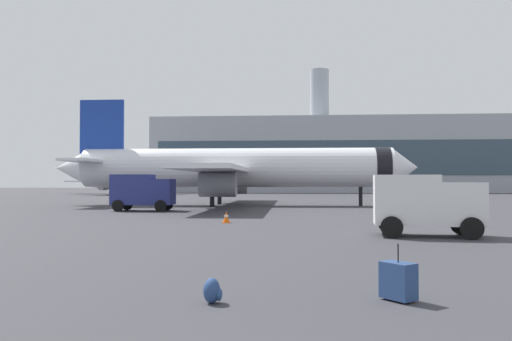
# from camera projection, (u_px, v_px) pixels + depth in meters

# --- Properties ---
(airplane_at_gate) EXTENTS (35.60, 32.00, 10.50)m
(airplane_at_gate) POSITION_uv_depth(u_px,v_px,m) (234.00, 168.00, 50.13)
(airplane_at_gate) COLOR white
(airplane_at_gate) RESTS_ON ground
(airplane_taxiing) EXTENTS (23.15, 25.59, 7.51)m
(airplane_taxiing) POSITION_uv_depth(u_px,v_px,m) (124.00, 180.00, 99.74)
(airplane_taxiing) COLOR silver
(airplane_taxiing) RESTS_ON ground
(service_truck) EXTENTS (4.81, 2.54, 2.90)m
(service_truck) POSITION_uv_depth(u_px,v_px,m) (142.00, 191.00, 40.91)
(service_truck) COLOR navy
(service_truck) RESTS_ON ground
(cargo_van) EXTENTS (4.60, 2.76, 2.60)m
(cargo_van) POSITION_uv_depth(u_px,v_px,m) (426.00, 202.00, 21.66)
(cargo_van) COLOR white
(cargo_van) RESTS_ON ground
(safety_cone_near) EXTENTS (0.44, 0.44, 0.66)m
(safety_cone_near) POSITION_uv_depth(u_px,v_px,m) (226.00, 217.00, 28.85)
(safety_cone_near) COLOR #F2590C
(safety_cone_near) RESTS_ON ground
(safety_cone_mid) EXTENTS (0.44, 0.44, 0.61)m
(safety_cone_mid) POSITION_uv_depth(u_px,v_px,m) (163.00, 203.00, 49.71)
(safety_cone_mid) COLOR #F2590C
(safety_cone_mid) RESTS_ON ground
(rolling_suitcase) EXTENTS (0.71, 0.75, 1.10)m
(rolling_suitcase) POSITION_uv_depth(u_px,v_px,m) (398.00, 281.00, 9.89)
(rolling_suitcase) COLOR navy
(rolling_suitcase) RESTS_ON ground
(traveller_backpack) EXTENTS (0.36, 0.40, 0.48)m
(traveller_backpack) POSITION_uv_depth(u_px,v_px,m) (213.00, 291.00, 9.69)
(traveller_backpack) COLOR navy
(traveller_backpack) RESTS_ON ground
(terminal_building) EXTENTS (80.82, 21.84, 28.52)m
(terminal_building) POSITION_uv_depth(u_px,v_px,m) (333.00, 156.00, 119.08)
(terminal_building) COLOR #9EA3AD
(terminal_building) RESTS_ON ground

